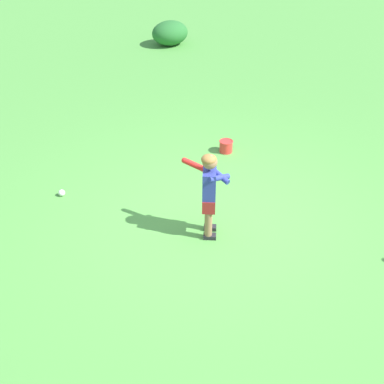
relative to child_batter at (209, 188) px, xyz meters
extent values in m
plane|color=#519942|center=(0.31, 0.09, -0.65)|extent=(40.00, 40.00, 0.00)
cube|color=#232328|center=(0.07, 0.04, -0.63)|extent=(0.17, 0.17, 0.05)
cylinder|color=#996B4C|center=(0.05, 0.05, -0.44)|extent=(0.09, 0.09, 0.34)
cube|color=#232328|center=(-0.05, -0.08, -0.63)|extent=(0.17, 0.17, 0.05)
cylinder|color=#996B4C|center=(-0.06, -0.07, -0.44)|extent=(0.09, 0.09, 0.34)
cube|color=maroon|center=(0.00, -0.01, -0.19)|extent=(0.30, 0.30, 0.16)
cube|color=#2D3893|center=(0.00, -0.01, 0.06)|extent=(0.28, 0.28, 0.34)
sphere|color=#996B4C|center=(0.00, -0.01, 0.34)|extent=(0.17, 0.17, 0.17)
ellipsoid|color=olive|center=(-0.01, 0.00, 0.37)|extent=(0.25, 0.25, 0.11)
sphere|color=red|center=(0.10, -0.10, 0.15)|extent=(0.04, 0.04, 0.04)
cylinder|color=black|center=(0.07, -0.02, 0.16)|extent=(0.07, 0.14, 0.05)
cylinder|color=red|center=(0.00, 0.21, 0.20)|extent=(0.17, 0.35, 0.11)
sphere|color=red|center=(-0.06, 0.37, 0.22)|extent=(0.07, 0.07, 0.07)
cylinder|color=#2D3893|center=(0.09, -0.06, 0.16)|extent=(0.08, 0.31, 0.14)
cylinder|color=#2D3893|center=(0.05, -0.10, 0.16)|extent=(0.31, 0.06, 0.14)
sphere|color=white|center=(-0.94, 1.89, -0.61)|extent=(0.09, 0.09, 0.09)
cylinder|color=red|center=(1.58, 1.34, -0.56)|extent=(0.20, 0.20, 0.18)
torus|color=red|center=(1.58, 1.34, -0.47)|extent=(0.22, 0.22, 0.02)
ellipsoid|color=#286B2D|center=(4.37, 6.20, -0.36)|extent=(0.93, 0.77, 0.58)
camera|label=1|loc=(-3.26, -3.48, 3.07)|focal=46.74mm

